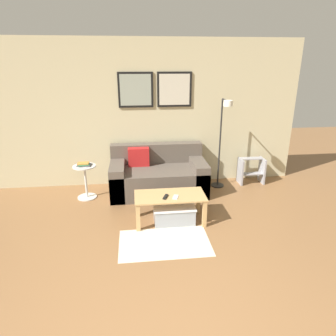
# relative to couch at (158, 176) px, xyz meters

# --- Properties ---
(wall_back) EXTENTS (5.60, 0.09, 2.55)m
(wall_back) POSITION_rel_couch_xyz_m (-0.20, 0.46, 1.00)
(wall_back) COLOR #C6BC93
(wall_back) RESTS_ON ground_plane
(area_rug) EXTENTS (1.15, 0.70, 0.01)m
(area_rug) POSITION_rel_couch_xyz_m (-0.05, -1.60, -0.28)
(area_rug) COLOR beige
(area_rug) RESTS_ON ground_plane
(couch) EXTENTS (1.63, 0.87, 0.79)m
(couch) POSITION_rel_couch_xyz_m (0.00, 0.00, 0.00)
(couch) COLOR brown
(couch) RESTS_ON ground_plane
(coffee_table) EXTENTS (0.99, 0.48, 0.41)m
(coffee_table) POSITION_rel_couch_xyz_m (0.08, -1.07, 0.04)
(coffee_table) COLOR tan
(coffee_table) RESTS_ON ground_plane
(storage_bin) EXTENTS (0.59, 0.38, 0.25)m
(storage_bin) POSITION_rel_couch_xyz_m (0.14, -1.08, -0.16)
(storage_bin) COLOR gray
(storage_bin) RESTS_ON ground_plane
(floor_lamp) EXTENTS (0.23, 0.49, 1.59)m
(floor_lamp) POSITION_rel_couch_xyz_m (1.11, -0.03, 0.67)
(floor_lamp) COLOR black
(floor_lamp) RESTS_ON ground_plane
(side_table) EXTENTS (0.37, 0.37, 0.57)m
(side_table) POSITION_rel_couch_xyz_m (-1.21, -0.12, 0.05)
(side_table) COLOR silver
(side_table) RESTS_ON ground_plane
(book_stack) EXTENTS (0.24, 0.18, 0.05)m
(book_stack) POSITION_rel_couch_xyz_m (-1.21, -0.12, 0.30)
(book_stack) COLOR #4C4C51
(book_stack) RESTS_ON side_table
(remote_control) EXTENTS (0.09, 0.15, 0.02)m
(remote_control) POSITION_rel_couch_xyz_m (0.01, -1.13, 0.13)
(remote_control) COLOR black
(remote_control) RESTS_ON coffee_table
(cell_phone) EXTENTS (0.11, 0.15, 0.01)m
(cell_phone) POSITION_rel_couch_xyz_m (0.15, -1.15, 0.13)
(cell_phone) COLOR silver
(cell_phone) RESTS_ON coffee_table
(step_stool) EXTENTS (0.45, 0.29, 0.47)m
(step_stool) POSITION_rel_couch_xyz_m (1.76, 0.18, -0.03)
(step_stool) COLOR #99999E
(step_stool) RESTS_ON ground_plane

